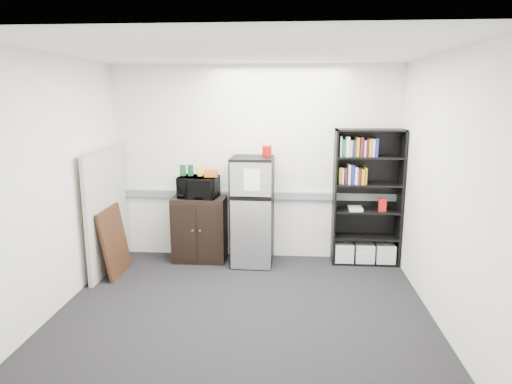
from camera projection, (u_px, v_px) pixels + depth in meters
floor at (243, 310)px, 4.95m from camera, size 4.00×4.00×0.00m
wall_back at (255, 163)px, 6.38m from camera, size 4.00×0.02×2.70m
wall_right at (443, 191)px, 4.53m from camera, size 0.02×3.50×2.70m
wall_left at (55, 185)px, 4.82m from camera, size 0.02×3.50×2.70m
ceiling at (242, 51)px, 4.39m from camera, size 4.00×3.50×0.02m
electrical_raceway at (255, 195)px, 6.44m from camera, size 3.92×0.05×0.10m
wall_note at (230, 149)px, 6.36m from camera, size 0.14×0.00×0.10m
bookshelf at (367, 198)px, 6.18m from camera, size 0.90×0.34×1.85m
cubicle_partition at (107, 210)px, 5.97m from camera, size 0.06×1.30×1.62m
cabinet at (200, 229)px, 6.38m from camera, size 0.73×0.49×0.91m
microwave at (199, 187)px, 6.24m from camera, size 0.56×0.40×0.29m
snack_box_a at (183, 170)px, 6.24m from camera, size 0.08×0.06×0.15m
snack_box_b at (191, 170)px, 6.23m from camera, size 0.07×0.06×0.15m
snack_box_c at (200, 171)px, 6.22m from camera, size 0.08×0.07×0.14m
snack_bag at (211, 173)px, 6.17m from camera, size 0.19×0.11×0.10m
refrigerator at (252, 211)px, 6.19m from camera, size 0.57×0.60×1.48m
coffee_can at (267, 149)px, 6.13m from camera, size 0.13×0.13×0.17m
framed_poster at (114, 241)px, 5.89m from camera, size 0.18×0.68×0.87m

